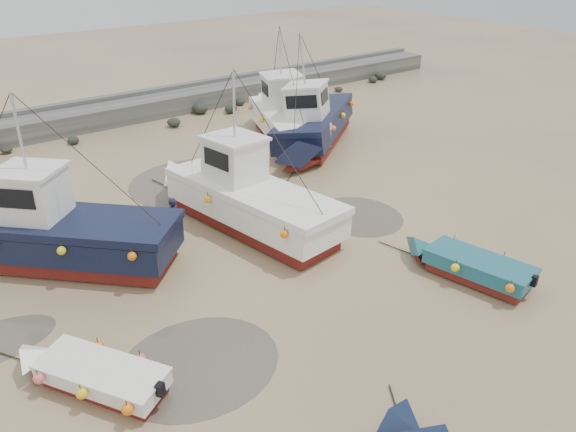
% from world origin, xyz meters
% --- Properties ---
extents(ground, '(120.00, 120.00, 0.00)m').
position_xyz_m(ground, '(0.00, 0.00, 0.00)').
color(ground, tan).
rests_on(ground, ground).
extents(seawall, '(60.00, 4.92, 1.50)m').
position_xyz_m(seawall, '(0.05, 21.99, 0.63)').
color(seawall, slate).
rests_on(seawall, ground).
extents(puddle_a, '(4.71, 4.71, 0.01)m').
position_xyz_m(puddle_a, '(-4.19, -0.79, 0.00)').
color(puddle_a, '#514A3F').
rests_on(puddle_a, ground).
extents(puddle_b, '(3.55, 3.55, 0.01)m').
position_xyz_m(puddle_b, '(5.76, 3.20, 0.00)').
color(puddle_b, '#514A3F').
rests_on(puddle_b, ground).
extents(puddle_d, '(6.56, 6.56, 0.01)m').
position_xyz_m(puddle_d, '(2.04, 10.56, 0.00)').
color(puddle_d, '#514A3F').
rests_on(puddle_d, ground).
extents(dinghy_0, '(3.50, 5.27, 1.43)m').
position_xyz_m(dinghy_0, '(-6.78, 0.13, 0.55)').
color(dinghy_0, maroon).
rests_on(dinghy_0, ground).
extents(dinghy_2, '(2.50, 5.84, 1.43)m').
position_xyz_m(dinghy_2, '(5.55, -2.49, 0.55)').
color(dinghy_2, maroon).
rests_on(dinghy_2, ground).
extents(cabin_boat_0, '(8.70, 8.80, 6.22)m').
position_xyz_m(cabin_boat_0, '(-5.66, 7.12, 1.31)').
color(cabin_boat_0, maroon).
rests_on(cabin_boat_0, ground).
extents(cabin_boat_1, '(4.17, 11.22, 6.22)m').
position_xyz_m(cabin_boat_1, '(1.44, 5.59, 1.31)').
color(cabin_boat_1, maroon).
rests_on(cabin_boat_1, ground).
extents(cabin_boat_2, '(9.79, 7.71, 6.22)m').
position_xyz_m(cabin_boat_2, '(9.70, 11.01, 1.31)').
color(cabin_boat_2, maroon).
rests_on(cabin_boat_2, ground).
extents(cabin_boat_3, '(5.48, 9.80, 6.22)m').
position_xyz_m(cabin_boat_3, '(9.44, 13.32, 1.35)').
color(cabin_boat_3, maroon).
rests_on(cabin_boat_3, ground).
extents(person, '(0.74, 0.60, 1.74)m').
position_xyz_m(person, '(-1.36, 6.17, 0.00)').
color(person, '#1A1A35').
rests_on(person, ground).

